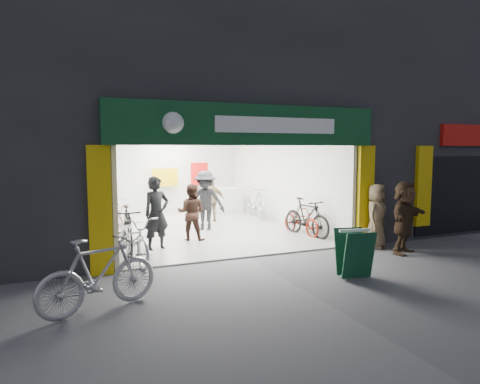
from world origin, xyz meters
TOP-DOWN VIEW (x-y plane):
  - ground at (0.00, 0.00)m, footprint 60.00×60.00m
  - building at (0.91, 4.99)m, footprint 17.00×10.27m
  - bike_left_front at (-2.50, 0.60)m, footprint 0.98×2.13m
  - bike_left_midfront at (-2.50, 1.56)m, footprint 0.61×1.89m
  - bike_left_midback at (-2.50, 4.39)m, footprint 0.91×1.75m
  - bike_left_back at (-2.50, 4.30)m, footprint 0.80×1.97m
  - bike_right_front at (2.50, 1.55)m, footprint 0.86×1.91m
  - bike_right_mid at (2.50, 1.84)m, footprint 0.72×1.69m
  - bike_right_back at (2.47, 5.01)m, footprint 0.74×2.03m
  - parked_bike at (-3.46, -2.03)m, footprint 2.03×1.18m
  - customer_a at (-1.80, 1.55)m, footprint 0.77×0.61m
  - customer_b at (-0.71, 2.27)m, footprint 0.95×0.88m
  - customer_c at (0.09, 3.49)m, footprint 1.37×1.16m
  - customer_d at (0.75, 4.80)m, footprint 0.98×0.63m
  - pedestrian_near at (3.41, -0.30)m, footprint 0.96×0.88m
  - pedestrian_far at (3.62, -1.05)m, footprint 1.69×1.21m
  - sandwich_board at (1.29, -2.19)m, footprint 0.71×0.72m

SIDE VIEW (x-z plane):
  - ground at x=0.00m, z-range 0.00..0.00m
  - bike_right_mid at x=2.50m, z-range 0.00..0.87m
  - bike_left_midback at x=-2.50m, z-range 0.00..0.87m
  - sandwich_board at x=1.29m, z-range 0.05..0.99m
  - bike_left_front at x=-2.50m, z-range 0.00..1.08m
  - bike_right_front at x=2.50m, z-range 0.00..1.11m
  - bike_left_midfront at x=-2.50m, z-range 0.00..1.13m
  - bike_left_back at x=-2.50m, z-range 0.00..1.15m
  - parked_bike at x=-3.46m, z-range 0.00..1.18m
  - bike_right_back at x=2.47m, z-range 0.00..1.20m
  - customer_d at x=0.75m, z-range 0.00..1.54m
  - customer_b at x=-0.71m, z-range 0.00..1.57m
  - pedestrian_near at x=3.41m, z-range 0.00..1.64m
  - pedestrian_far at x=3.62m, z-range 0.00..1.76m
  - customer_c at x=0.09m, z-range 0.00..1.85m
  - customer_a at x=-1.80m, z-range 0.00..1.85m
  - building at x=0.91m, z-range 0.31..8.31m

